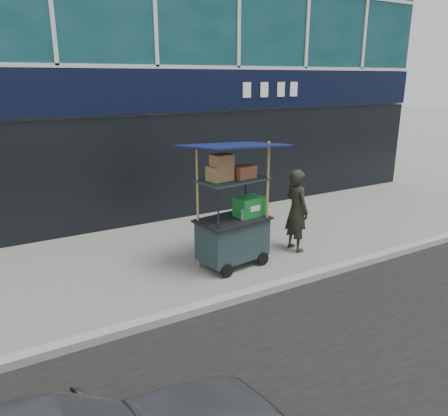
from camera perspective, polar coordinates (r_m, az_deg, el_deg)
ground at (r=7.03m, az=4.54°, el=-10.32°), size 80.00×80.00×0.00m
curb at (r=6.86m, az=5.51°, el=-10.52°), size 80.00×0.18×0.12m
vendor_cart at (r=7.54m, az=1.28°, el=-1.95°), size 1.78×1.37×2.21m
vendor_man at (r=8.32m, az=9.45°, el=-0.30°), size 0.38×0.58×1.57m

